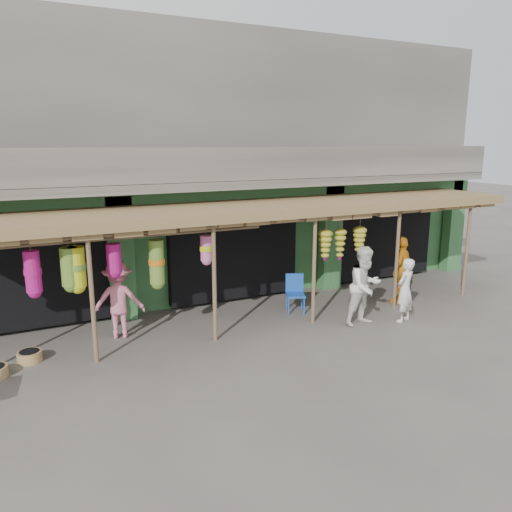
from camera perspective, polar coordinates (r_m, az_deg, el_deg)
name	(u,v)px	position (r m, az deg, el deg)	size (l,w,h in m)	color
ground	(272,326)	(11.81, 1.82, -8.01)	(80.00, 80.00, 0.00)	#514C47
building	(198,170)	(15.52, -6.68, 9.69)	(16.40, 6.80, 7.00)	gray
awning	(250,213)	(11.79, -0.66, 4.95)	(14.00, 2.70, 2.79)	brown
blue_chair	(295,291)	(12.70, 4.48, -3.99)	(0.60, 0.60, 0.96)	#1A4DAE
basket_right	(30,357)	(10.92, -24.45, -10.42)	(0.46, 0.46, 0.21)	#A28A4B
person_front	(405,290)	(12.40, 16.66, -3.76)	(0.56, 0.37, 1.55)	silver
person_right	(365,286)	(11.89, 12.35, -3.38)	(0.91, 0.71, 1.88)	silver
person_vendor	(401,270)	(13.77, 16.24, -1.56)	(1.05, 0.44, 1.80)	orange
person_shopper	(119,300)	(11.31, -15.44, -4.86)	(1.10, 0.63, 1.71)	#D57189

